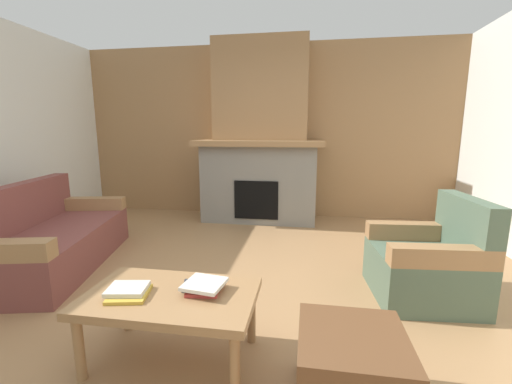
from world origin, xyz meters
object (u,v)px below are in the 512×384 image
at_px(armchair, 428,263).
at_px(ottoman, 351,371).
at_px(coffee_table, 171,302).
at_px(couch, 50,240).
at_px(fireplace, 260,145).

xyz_separation_m(armchair, ottoman, (-0.76, -1.25, -0.09)).
relative_size(coffee_table, ottoman, 1.92).
bearing_deg(couch, ottoman, -25.10).
xyz_separation_m(fireplace, coffee_table, (-0.04, -3.29, -0.79)).
bearing_deg(armchair, couch, 179.06).
bearing_deg(armchair, ottoman, -121.41).
xyz_separation_m(couch, coffee_table, (1.78, -1.11, 0.09)).
xyz_separation_m(coffee_table, ottoman, (1.02, -0.20, -0.18)).
height_order(couch, coffee_table, couch).
height_order(armchair, ottoman, armchair).
distance_m(couch, ottoman, 3.09).
distance_m(fireplace, ottoman, 3.75).
bearing_deg(armchair, fireplace, 127.79).
height_order(fireplace, coffee_table, fireplace).
relative_size(armchair, coffee_table, 0.85).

